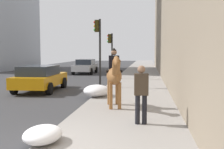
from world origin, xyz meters
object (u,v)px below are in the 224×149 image
at_px(mounted_horse_near, 114,75).
at_px(pedestrian_greeting, 141,91).
at_px(car_near_lane, 40,78).
at_px(traffic_light_far_curb, 111,49).
at_px(traffic_light_near_curb, 99,43).
at_px(car_mid_lane, 85,66).

distance_m(mounted_horse_near, pedestrian_greeting, 2.56).
bearing_deg(pedestrian_greeting, car_near_lane, 36.16).
distance_m(pedestrian_greeting, car_near_lane, 8.88).
relative_size(car_near_lane, traffic_light_far_curb, 1.20).
height_order(traffic_light_near_curb, traffic_light_far_curb, traffic_light_near_curb).
height_order(pedestrian_greeting, car_near_lane, pedestrian_greeting).
bearing_deg(traffic_light_near_curb, car_near_lane, 114.53).
bearing_deg(car_mid_lane, car_near_lane, 0.55).
bearing_deg(traffic_light_near_curb, pedestrian_greeting, -161.64).
relative_size(mounted_horse_near, car_mid_lane, 0.51).
bearing_deg(traffic_light_far_curb, mounted_horse_near, -171.70).
distance_m(pedestrian_greeting, traffic_light_near_curb, 8.73).
xyz_separation_m(mounted_horse_near, car_mid_lane, (16.80, 4.98, -0.59)).
relative_size(mounted_horse_near, pedestrian_greeting, 1.32).
bearing_deg(pedestrian_greeting, mounted_horse_near, 20.19).
height_order(car_mid_lane, traffic_light_near_curb, traffic_light_near_curb).
bearing_deg(car_near_lane, pedestrian_greeting, -141.13).
distance_m(traffic_light_near_curb, traffic_light_far_curb, 5.16).
distance_m(pedestrian_greeting, traffic_light_far_curb, 13.62).
bearing_deg(car_near_lane, traffic_light_near_curb, -67.17).
xyz_separation_m(car_near_lane, traffic_light_far_curb, (6.55, -3.11, 1.67)).
bearing_deg(traffic_light_far_curb, car_mid_lane, 30.10).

